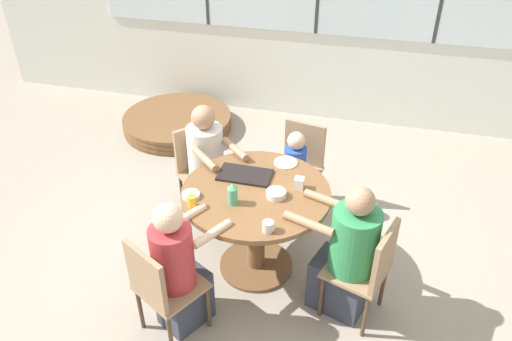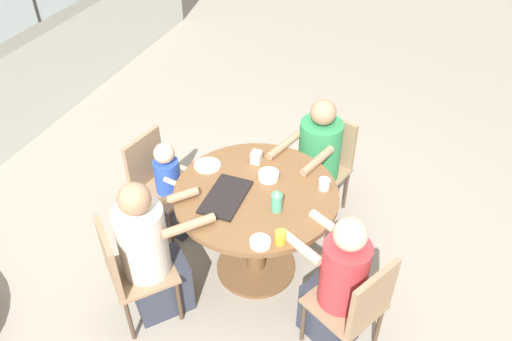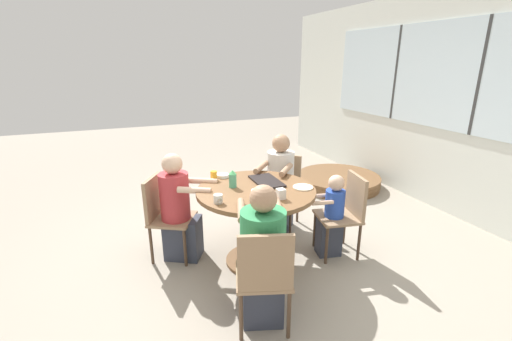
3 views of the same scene
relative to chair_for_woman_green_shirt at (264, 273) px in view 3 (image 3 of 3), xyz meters
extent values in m
plane|color=gray|center=(-0.88, 0.29, -0.50)|extent=(16.00, 16.00, 0.00)
cube|color=silver|center=(-0.88, 3.08, 0.90)|extent=(8.40, 0.06, 2.80)
cube|color=silver|center=(-0.88, 3.04, 1.23)|extent=(5.20, 0.02, 1.32)
cube|color=#333333|center=(-2.18, 3.03, 1.23)|extent=(0.04, 0.01, 1.32)
cube|color=#333333|center=(-0.88, 3.03, 1.23)|extent=(0.04, 0.01, 1.32)
cylinder|color=brown|center=(-0.88, 0.29, 0.26)|extent=(1.12, 1.12, 0.04)
cylinder|color=brown|center=(-0.88, 0.29, -0.13)|extent=(0.14, 0.14, 0.74)
cylinder|color=brown|center=(-0.88, 0.29, -0.48)|extent=(0.60, 0.60, 0.03)
cube|color=#937556|center=(-0.09, 0.03, -0.09)|extent=(0.51, 0.51, 0.03)
cube|color=#937556|center=(0.08, -0.03, 0.14)|extent=(0.15, 0.37, 0.42)
cylinder|color=#4C3828|center=(-0.30, -0.08, -0.30)|extent=(0.03, 0.03, 0.40)
cylinder|color=#4C3828|center=(-0.20, 0.24, -0.30)|extent=(0.03, 0.03, 0.40)
cylinder|color=#4C3828|center=(0.02, -0.19, -0.30)|extent=(0.03, 0.03, 0.40)
cylinder|color=#4C3828|center=(0.13, 0.14, -0.30)|extent=(0.03, 0.03, 0.40)
cube|color=#937556|center=(-1.50, 0.86, -0.09)|extent=(0.57, 0.57, 0.03)
cube|color=#937556|center=(-1.64, 0.98, 0.14)|extent=(0.28, 0.30, 0.42)
cylinder|color=#4C3828|center=(-1.26, 0.87, -0.30)|extent=(0.03, 0.03, 0.40)
cylinder|color=#4C3828|center=(-1.49, 0.62, -0.30)|extent=(0.03, 0.03, 0.40)
cylinder|color=#4C3828|center=(-1.52, 1.10, -0.30)|extent=(0.03, 0.03, 0.40)
cylinder|color=#4C3828|center=(-1.74, 0.85, -0.30)|extent=(0.03, 0.03, 0.40)
cube|color=#937556|center=(-1.29, -0.44, -0.09)|extent=(0.54, 0.54, 0.03)
cube|color=#937556|center=(-1.38, -0.60, 0.14)|extent=(0.35, 0.22, 0.42)
cylinder|color=#4C3828|center=(-1.36, -0.21, -0.30)|extent=(0.03, 0.03, 0.40)
cylinder|color=#4C3828|center=(-1.06, -0.38, -0.30)|extent=(0.03, 0.03, 0.40)
cylinder|color=#4C3828|center=(-1.52, -0.51, -0.30)|extent=(0.03, 0.03, 0.40)
cylinder|color=#4C3828|center=(-1.22, -0.67, -0.30)|extent=(0.03, 0.03, 0.40)
cube|color=#937556|center=(-0.72, 1.12, -0.09)|extent=(0.47, 0.47, 0.03)
cube|color=#937556|center=(-0.68, 1.29, 0.14)|extent=(0.38, 0.11, 0.42)
cylinder|color=#4C3828|center=(-0.59, 0.91, -0.30)|extent=(0.03, 0.03, 0.40)
cylinder|color=#4C3828|center=(-0.92, 0.98, -0.30)|extent=(0.03, 0.03, 0.40)
cylinder|color=#4C3828|center=(-0.52, 1.25, -0.30)|extent=(0.03, 0.03, 0.40)
cylinder|color=#4C3828|center=(-0.85, 1.32, -0.30)|extent=(0.03, 0.03, 0.40)
cube|color=#333847|center=(-0.19, 0.06, -0.29)|extent=(0.47, 0.41, 0.42)
cylinder|color=#2D844C|center=(-0.13, 0.04, 0.17)|extent=(0.33, 0.33, 0.49)
sphere|color=#A37A5B|center=(-0.13, 0.04, 0.51)|extent=(0.20, 0.20, 0.20)
cylinder|color=#A37A5B|center=(-0.44, -0.01, 0.30)|extent=(0.37, 0.17, 0.06)
cylinder|color=#A37A5B|center=(-0.35, 0.27, 0.30)|extent=(0.37, 0.17, 0.06)
cube|color=#333847|center=(-1.43, 0.79, -0.29)|extent=(0.46, 0.46, 0.42)
cylinder|color=beige|center=(-1.47, 0.83, 0.18)|extent=(0.31, 0.31, 0.51)
sphere|color=#A37A5B|center=(-1.47, 0.83, 0.54)|extent=(0.20, 0.20, 0.20)
cylinder|color=#A37A5B|center=(-1.18, 0.76, 0.32)|extent=(0.29, 0.28, 0.06)
cylinder|color=#A37A5B|center=(-1.37, 0.55, 0.32)|extent=(0.29, 0.28, 0.06)
cube|color=#333847|center=(-1.24, -0.36, -0.29)|extent=(0.39, 0.42, 0.42)
cylinder|color=#B23338|center=(-1.27, -0.41, 0.16)|extent=(0.29, 0.29, 0.47)
sphere|color=#DBB293|center=(-1.27, -0.41, 0.49)|extent=(0.20, 0.20, 0.20)
cylinder|color=#DBB293|center=(-1.27, -0.13, 0.28)|extent=(0.20, 0.30, 0.06)
cylinder|color=#DBB293|center=(-1.04, -0.26, 0.28)|extent=(0.20, 0.30, 0.06)
cube|color=#333847|center=(-0.74, 1.04, -0.29)|extent=(0.22, 0.26, 0.42)
cylinder|color=#284CB7|center=(-0.73, 1.08, 0.06)|extent=(0.19, 0.19, 0.28)
sphere|color=#DBB293|center=(-0.73, 1.08, 0.28)|extent=(0.16, 0.16, 0.16)
cylinder|color=#DBB293|center=(-0.67, 0.90, 0.12)|extent=(0.08, 0.22, 0.04)
cylinder|color=#DBB293|center=(-0.85, 0.93, 0.12)|extent=(0.08, 0.22, 0.04)
cube|color=black|center=(-1.02, 0.46, 0.29)|extent=(0.41, 0.24, 0.02)
cylinder|color=beige|center=(-0.69, -0.13, 0.31)|extent=(0.08, 0.08, 0.08)
torus|color=beige|center=(-0.66, -0.13, 0.31)|extent=(0.01, 0.05, 0.05)
cylinder|color=#4CA57F|center=(-1.01, 0.10, 0.34)|extent=(0.07, 0.07, 0.13)
cone|color=#4CB266|center=(-1.01, 0.10, 0.43)|extent=(0.08, 0.08, 0.04)
cylinder|color=gold|center=(-1.27, -0.01, 0.32)|extent=(0.07, 0.07, 0.09)
cube|color=silver|center=(-0.58, 0.40, 0.32)|extent=(0.07, 0.07, 0.09)
cylinder|color=white|center=(-1.33, 0.10, 0.29)|extent=(0.13, 0.13, 0.03)
cylinder|color=silver|center=(-0.72, 0.26, 0.30)|extent=(0.15, 0.15, 0.05)
cylinder|color=beige|center=(-0.75, 0.71, 0.28)|extent=(0.19, 0.19, 0.01)
cylinder|color=brown|center=(-2.39, 2.31, -0.48)|extent=(1.28, 1.28, 0.03)
cylinder|color=brown|center=(-2.39, 2.31, -0.45)|extent=(1.29, 1.29, 0.03)
cylinder|color=brown|center=(-2.39, 2.31, -0.42)|extent=(1.28, 1.28, 0.03)
cylinder|color=brown|center=(-2.39, 2.31, -0.39)|extent=(1.29, 1.29, 0.03)
cylinder|color=brown|center=(-2.39, 2.31, -0.36)|extent=(1.28, 1.28, 0.03)
cylinder|color=brown|center=(-2.39, 2.31, -0.33)|extent=(1.29, 1.29, 0.03)
camera|label=1|loc=(-0.14, -2.60, 2.47)|focal=35.00mm
camera|label=2|loc=(-3.25, -0.59, 2.48)|focal=35.00mm
camera|label=3|loc=(1.89, -0.82, 1.43)|focal=24.00mm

